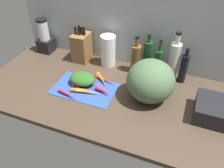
# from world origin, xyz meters

# --- Properties ---
(ground_plane) EXTENTS (1.70, 0.80, 0.03)m
(ground_plane) POSITION_xyz_m (0.00, 0.00, -0.01)
(ground_plane) COLOR #47382B
(wall_back) EXTENTS (1.70, 0.03, 0.60)m
(wall_back) POSITION_xyz_m (0.00, 0.39, 0.30)
(wall_back) COLOR #ADB7C1
(wall_back) RESTS_ON ground_plane
(cutting_board) EXTENTS (0.41, 0.26, 0.01)m
(cutting_board) POSITION_xyz_m (-0.16, -0.04, 0.00)
(cutting_board) COLOR #2D51B7
(cutting_board) RESTS_ON ground_plane
(carrot_0) EXTENTS (0.16, 0.06, 0.02)m
(carrot_0) POSITION_xyz_m (-0.22, -0.15, 0.02)
(carrot_0) COLOR #B2264C
(carrot_0) RESTS_ON cutting_board
(carrot_1) EXTENTS (0.18, 0.05, 0.02)m
(carrot_1) POSITION_xyz_m (-0.12, -0.08, 0.02)
(carrot_1) COLOR orange
(carrot_1) RESTS_ON cutting_board
(carrot_2) EXTENTS (0.18, 0.06, 0.02)m
(carrot_2) POSITION_xyz_m (-0.06, 0.08, 0.02)
(carrot_2) COLOR red
(carrot_2) RESTS_ON cutting_board
(carrot_3) EXTENTS (0.10, 0.10, 0.03)m
(carrot_3) POSITION_xyz_m (-0.22, -0.04, 0.02)
(carrot_3) COLOR red
(carrot_3) RESTS_ON cutting_board
(carrot_4) EXTENTS (0.17, 0.09, 0.03)m
(carrot_4) POSITION_xyz_m (-0.17, -0.02, 0.02)
(carrot_4) COLOR #B2264C
(carrot_4) RESTS_ON cutting_board
(carrot_5) EXTENTS (0.13, 0.07, 0.03)m
(carrot_5) POSITION_xyz_m (-0.17, -0.08, 0.02)
(carrot_5) COLOR orange
(carrot_5) RESTS_ON cutting_board
(carrot_6) EXTENTS (0.18, 0.04, 0.02)m
(carrot_6) POSITION_xyz_m (-0.20, 0.06, 0.02)
(carrot_6) COLOR orange
(carrot_6) RESTS_ON cutting_board
(carrot_7) EXTENTS (0.13, 0.06, 0.02)m
(carrot_7) POSITION_xyz_m (-0.15, 0.01, 0.02)
(carrot_7) COLOR orange
(carrot_7) RESTS_ON cutting_board
(carrot_8) EXTENTS (0.14, 0.04, 0.02)m
(carrot_8) POSITION_xyz_m (-0.17, 0.06, 0.02)
(carrot_8) COLOR #B2264C
(carrot_8) RESTS_ON cutting_board
(carrot_9) EXTENTS (0.12, 0.07, 0.03)m
(carrot_9) POSITION_xyz_m (-0.03, -0.04, 0.02)
(carrot_9) COLOR #B2264C
(carrot_9) RESTS_ON cutting_board
(carrot_10) EXTENTS (0.11, 0.11, 0.04)m
(carrot_10) POSITION_xyz_m (-0.16, 0.04, 0.03)
(carrot_10) COLOR red
(carrot_10) RESTS_ON cutting_board
(carrot_11) EXTENTS (0.13, 0.12, 0.03)m
(carrot_11) POSITION_xyz_m (-0.08, 0.07, 0.02)
(carrot_11) COLOR orange
(carrot_11) RESTS_ON cutting_board
(carrot_greens_pile) EXTENTS (0.18, 0.14, 0.07)m
(carrot_greens_pile) POSITION_xyz_m (-0.20, 0.00, 0.05)
(carrot_greens_pile) COLOR #2D6023
(carrot_greens_pile) RESTS_ON cutting_board
(winter_squash) EXTENTS (0.29, 0.29, 0.26)m
(winter_squash) POSITION_xyz_m (0.25, 0.03, 0.13)
(winter_squash) COLOR #4C6B47
(winter_squash) RESTS_ON ground_plane
(knife_block) EXTENTS (0.11, 0.15, 0.27)m
(knife_block) POSITION_xyz_m (-0.34, 0.28, 0.11)
(knife_block) COLOR brown
(knife_block) RESTS_ON ground_plane
(blender_appliance) EXTENTS (0.11, 0.11, 0.28)m
(blender_appliance) POSITION_xyz_m (-0.67, 0.29, 0.12)
(blender_appliance) COLOR black
(blender_appliance) RESTS_ON ground_plane
(paper_towel_roll) EXTENTS (0.11, 0.11, 0.23)m
(paper_towel_roll) POSITION_xyz_m (-0.13, 0.30, 0.12)
(paper_towel_roll) COLOR white
(paper_towel_roll) RESTS_ON ground_plane
(bottle_0) EXTENTS (0.07, 0.07, 0.28)m
(bottle_0) POSITION_xyz_m (0.08, 0.28, 0.11)
(bottle_0) COLOR brown
(bottle_0) RESTS_ON ground_plane
(bottle_1) EXTENTS (0.06, 0.06, 0.29)m
(bottle_1) POSITION_xyz_m (0.16, 0.30, 0.12)
(bottle_1) COLOR #19421E
(bottle_1) RESTS_ON ground_plane
(bottle_2) EXTENTS (0.05, 0.05, 0.28)m
(bottle_2) POSITION_xyz_m (0.24, 0.27, 0.11)
(bottle_2) COLOR #19421E
(bottle_2) RESTS_ON ground_plane
(bottle_3) EXTENTS (0.07, 0.07, 0.35)m
(bottle_3) POSITION_xyz_m (0.34, 0.29, 0.14)
(bottle_3) COLOR silver
(bottle_3) RESTS_ON ground_plane
(bottle_4) EXTENTS (0.05, 0.05, 0.26)m
(bottle_4) POSITION_xyz_m (0.41, 0.28, 0.11)
(bottle_4) COLOR black
(bottle_4) RESTS_ON ground_plane
(dish_rack) EXTENTS (0.24, 0.22, 0.10)m
(dish_rack) POSITION_xyz_m (0.64, -0.00, 0.05)
(dish_rack) COLOR black
(dish_rack) RESTS_ON ground_plane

